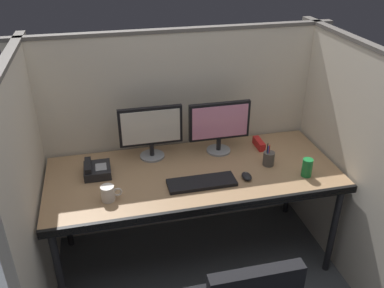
# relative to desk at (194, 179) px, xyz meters

# --- Properties ---
(ground_plane) EXTENTS (8.00, 8.00, 0.00)m
(ground_plane) POSITION_rel_desk_xyz_m (0.00, -0.29, -0.69)
(ground_plane) COLOR #4C5156
(cubicle_partition_rear) EXTENTS (2.21, 0.06, 1.57)m
(cubicle_partition_rear) POSITION_rel_desk_xyz_m (0.00, 0.46, 0.10)
(cubicle_partition_rear) COLOR beige
(cubicle_partition_rear) RESTS_ON ground
(cubicle_partition_left) EXTENTS (0.06, 1.41, 1.57)m
(cubicle_partition_left) POSITION_rel_desk_xyz_m (-0.99, -0.09, 0.10)
(cubicle_partition_left) COLOR beige
(cubicle_partition_left) RESTS_ON ground
(cubicle_partition_right) EXTENTS (0.06, 1.41, 1.57)m
(cubicle_partition_right) POSITION_rel_desk_xyz_m (0.99, -0.09, 0.10)
(cubicle_partition_right) COLOR beige
(cubicle_partition_right) RESTS_ON ground
(desk) EXTENTS (1.90, 0.80, 0.74)m
(desk) POSITION_rel_desk_xyz_m (0.00, 0.00, 0.00)
(desk) COLOR #997551
(desk) RESTS_ON ground
(monitor_left) EXTENTS (0.43, 0.17, 0.37)m
(monitor_left) POSITION_rel_desk_xyz_m (-0.24, 0.27, 0.27)
(monitor_left) COLOR gray
(monitor_left) RESTS_ON desk
(monitor_right) EXTENTS (0.43, 0.17, 0.37)m
(monitor_right) POSITION_rel_desk_xyz_m (0.24, 0.24, 0.27)
(monitor_right) COLOR gray
(monitor_right) RESTS_ON desk
(keyboard_main) EXTENTS (0.43, 0.15, 0.02)m
(keyboard_main) POSITION_rel_desk_xyz_m (0.01, -0.14, 0.06)
(keyboard_main) COLOR black
(keyboard_main) RESTS_ON desk
(computer_mouse) EXTENTS (0.06, 0.10, 0.04)m
(computer_mouse) POSITION_rel_desk_xyz_m (0.31, -0.15, 0.07)
(computer_mouse) COLOR black
(computer_mouse) RESTS_ON desk
(desk_phone) EXTENTS (0.17, 0.19, 0.09)m
(desk_phone) POSITION_rel_desk_xyz_m (-0.62, 0.13, 0.08)
(desk_phone) COLOR black
(desk_phone) RESTS_ON desk
(red_stapler) EXTENTS (0.04, 0.15, 0.06)m
(red_stapler) POSITION_rel_desk_xyz_m (0.54, 0.23, 0.08)
(red_stapler) COLOR red
(red_stapler) RESTS_ON desk
(pen_cup) EXTENTS (0.08, 0.08, 0.16)m
(pen_cup) POSITION_rel_desk_xyz_m (0.51, -0.02, 0.10)
(pen_cup) COLOR #4C4742
(pen_cup) RESTS_ON desk
(coffee_mug) EXTENTS (0.13, 0.08, 0.09)m
(coffee_mug) POSITION_rel_desk_xyz_m (-0.56, -0.18, 0.10)
(coffee_mug) COLOR silver
(coffee_mug) RESTS_ON desk
(soda_can) EXTENTS (0.07, 0.07, 0.12)m
(soda_can) POSITION_rel_desk_xyz_m (0.70, -0.20, 0.11)
(soda_can) COLOR #197233
(soda_can) RESTS_ON desk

